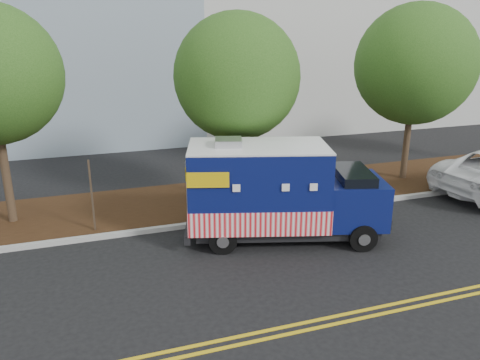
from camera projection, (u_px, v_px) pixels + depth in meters
name	position (u px, v px, depth m)	size (l,w,h in m)	color
ground	(244.00, 239.00, 14.19)	(120.00, 120.00, 0.00)	black
curb	(230.00, 220.00, 15.43)	(120.00, 0.18, 0.15)	#9E9E99
mulch_strip	(213.00, 199.00, 17.32)	(120.00, 4.00, 0.15)	black
centerline_near	(311.00, 321.00, 10.17)	(120.00, 0.10, 0.01)	gold
centerline_far	(316.00, 328.00, 9.95)	(120.00, 0.10, 0.01)	gold
tree_b	(237.00, 77.00, 15.59)	(4.24, 4.24, 6.68)	#38281C
tree_c	(415.00, 65.00, 18.19)	(4.67, 4.67, 7.10)	#38281C
sign_post	(92.00, 198.00, 14.16)	(0.06, 0.06, 2.40)	#473828
food_truck	(275.00, 194.00, 13.87)	(6.23, 3.68, 3.10)	black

